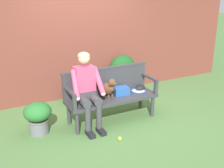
# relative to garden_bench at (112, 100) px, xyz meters

# --- Properties ---
(ground_plane) EXTENTS (40.00, 40.00, 0.00)m
(ground_plane) POSITION_rel_garden_bench_xyz_m (0.00, 0.00, -0.40)
(ground_plane) COLOR #4C753D
(brick_garden_fence) EXTENTS (8.00, 0.30, 2.20)m
(brick_garden_fence) POSITION_rel_garden_bench_xyz_m (0.00, 1.56, 0.71)
(brick_garden_fence) COLOR brown
(brick_garden_fence) RESTS_ON ground
(hedge_bush_mid_right) EXTENTS (0.91, 0.64, 0.56)m
(hedge_bush_mid_right) POSITION_rel_garden_bench_xyz_m (-0.07, 1.19, -0.12)
(hedge_bush_mid_right) COLOR #194C1E
(hedge_bush_mid_right) RESTS_ON ground
(hedge_bush_far_right) EXTENTS (0.71, 0.53, 0.88)m
(hedge_bush_far_right) POSITION_rel_garden_bench_xyz_m (0.91, 1.23, 0.04)
(hedge_bush_far_right) COLOR #194C1E
(hedge_bush_far_right) RESTS_ON ground
(garden_bench) EXTENTS (1.67, 0.53, 0.45)m
(garden_bench) POSITION_rel_garden_bench_xyz_m (0.00, 0.00, 0.00)
(garden_bench) COLOR #38383D
(garden_bench) RESTS_ON ground
(bench_backrest) EXTENTS (1.71, 0.06, 0.50)m
(bench_backrest) POSITION_rel_garden_bench_xyz_m (0.00, 0.24, 0.31)
(bench_backrest) COLOR #38383D
(bench_backrest) RESTS_ON garden_bench
(bench_armrest_left_end) EXTENTS (0.06, 0.53, 0.28)m
(bench_armrest_left_end) POSITION_rel_garden_bench_xyz_m (-0.80, -0.09, 0.26)
(bench_armrest_left_end) COLOR #38383D
(bench_armrest_left_end) RESTS_ON garden_bench
(bench_armrest_right_end) EXTENTS (0.06, 0.53, 0.28)m
(bench_armrest_right_end) POSITION_rel_garden_bench_xyz_m (0.80, -0.09, 0.26)
(bench_armrest_right_end) COLOR #38383D
(bench_armrest_right_end) RESTS_ON garden_bench
(person_seated) EXTENTS (0.56, 0.67, 1.32)m
(person_seated) POSITION_rel_garden_bench_xyz_m (-0.50, -0.02, 0.33)
(person_seated) COLOR black
(person_seated) RESTS_ON ground
(dog_on_bench) EXTENTS (0.26, 0.37, 0.37)m
(dog_on_bench) POSITION_rel_garden_bench_xyz_m (-0.06, 0.02, 0.24)
(dog_on_bench) COLOR brown
(dog_on_bench) RESTS_ON garden_bench
(tennis_racket) EXTENTS (0.44, 0.56, 0.03)m
(tennis_racket) POSITION_rel_garden_bench_xyz_m (0.60, 0.06, 0.07)
(tennis_racket) COLOR blue
(tennis_racket) RESTS_ON garden_bench
(baseball_glove) EXTENTS (0.27, 0.25, 0.09)m
(baseball_glove) POSITION_rel_garden_bench_xyz_m (0.67, 0.09, 0.10)
(baseball_glove) COLOR black
(baseball_glove) RESTS_ON garden_bench
(sports_bag) EXTENTS (0.29, 0.22, 0.14)m
(sports_bag) POSITION_rel_garden_bench_xyz_m (0.21, 0.04, 0.13)
(sports_bag) COLOR #2856A3
(sports_bag) RESTS_ON garden_bench
(tennis_ball) EXTENTS (0.07, 0.07, 0.07)m
(tennis_ball) POSITION_rel_garden_bench_xyz_m (-0.23, -0.72, -0.36)
(tennis_ball) COLOR #CCDB33
(tennis_ball) RESTS_ON ground
(potted_plant) EXTENTS (0.46, 0.46, 0.55)m
(potted_plant) POSITION_rel_garden_bench_xyz_m (-1.32, 0.13, -0.08)
(potted_plant) COLOR slate
(potted_plant) RESTS_ON ground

